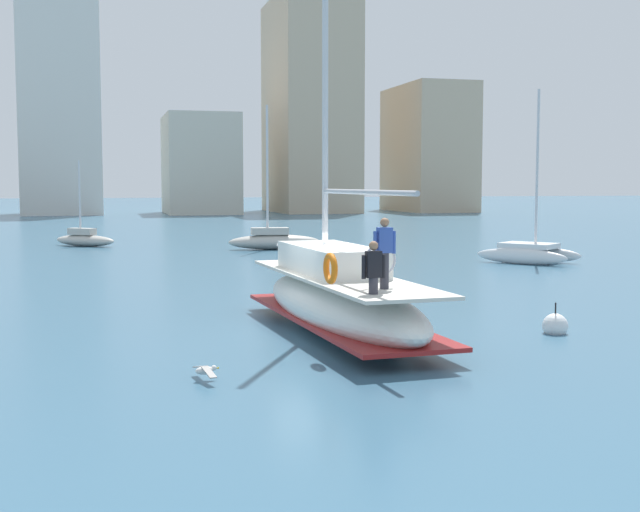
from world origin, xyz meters
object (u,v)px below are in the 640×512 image
object	(u,v)px
moored_cutter_left	(274,239)
main_sailboat	(339,297)
moored_sloop_near	(85,239)
moored_catamaran	(529,251)
mooring_buoy	(555,326)
seagull	(205,370)

from	to	relation	value
moored_cutter_left	main_sailboat	bearing A→B (deg)	-98.16
main_sailboat	moored_sloop_near	bearing A→B (deg)	101.96
moored_catamaran	moored_cutter_left	distance (m)	15.01
mooring_buoy	seagull	bearing A→B (deg)	-163.12
main_sailboat	moored_sloop_near	xyz separation A→B (m)	(-6.76, 31.91, -0.44)
moored_sloop_near	moored_cutter_left	size ratio (longest dim) A/B	0.63
moored_catamaran	seagull	bearing A→B (deg)	-131.98
moored_catamaran	mooring_buoy	size ratio (longest dim) A/B	8.89
main_sailboat	seagull	xyz separation A→B (m)	(-3.95, -4.35, -0.69)
moored_sloop_near	main_sailboat	bearing A→B (deg)	-78.04
moored_sloop_near	moored_catamaran	size ratio (longest dim) A/B	0.63
main_sailboat	seagull	world-z (taller)	main_sailboat
moored_cutter_left	seagull	bearing A→B (deg)	-104.08
moored_sloop_near	mooring_buoy	xyz separation A→B (m)	(12.02, -33.46, -0.27)
moored_catamaran	moored_cutter_left	xyz separation A→B (m)	(-10.15, 11.06, -0.00)
mooring_buoy	main_sailboat	bearing A→B (deg)	163.48
moored_sloop_near	moored_catamaran	bearing A→B (deg)	-38.24
main_sailboat	moored_cutter_left	xyz separation A→B (m)	(3.82, 26.63, -0.32)
moored_sloop_near	moored_cutter_left	xyz separation A→B (m)	(10.58, -5.28, 0.12)
seagull	mooring_buoy	bearing A→B (deg)	16.88
moored_sloop_near	moored_cutter_left	world-z (taller)	moored_cutter_left
seagull	moored_sloop_near	bearing A→B (deg)	94.42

